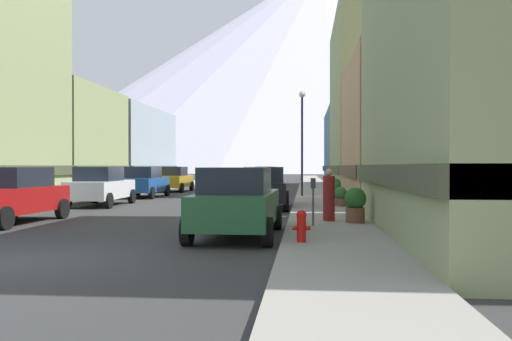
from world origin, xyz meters
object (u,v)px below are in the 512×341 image
object	(u,v)px
fire_hydrant_near	(301,225)
car_left_2	(144,182)
potted_plant_2	(355,204)
streetlamp_right	(302,127)
potted_plant_0	(341,196)
pedestrian_0	(329,197)
car_driving_0	(268,175)
car_right_1	(265,187)
car_driving_1	(265,176)
car_right_0	(237,202)
car_left_1	(101,186)
car_left_0	(10,195)
potted_plant_1	(334,186)
parking_meter_near	(313,195)
car_left_3	(174,179)

from	to	relation	value
fire_hydrant_near	car_left_2	bearing A→B (deg)	116.79
potted_plant_2	streetlamp_right	distance (m)	14.34
potted_plant_0	pedestrian_0	bearing A→B (deg)	-97.18
car_left_2	car_driving_0	size ratio (longest dim) A/B	1.00
car_right_1	car_driving_1	distance (m)	28.99
potted_plant_2	fire_hydrant_near	bearing A→B (deg)	-110.39
car_right_0	potted_plant_0	bearing A→B (deg)	70.01
car_right_1	car_driving_1	world-z (taller)	same
car_left_1	car_driving_1	world-z (taller)	same
potted_plant_2	pedestrian_0	bearing A→B (deg)	149.38
car_left_0	potted_plant_0	world-z (taller)	car_left_0
potted_plant_1	pedestrian_0	bearing A→B (deg)	-93.90
car_left_0	car_left_2	bearing A→B (deg)	90.01
potted_plant_2	streetlamp_right	xyz separation A→B (m)	(-1.65, 13.86, 3.29)
car_left_1	car_right_0	xyz separation A→B (m)	(7.60, -10.04, 0.00)
car_left_2	parking_meter_near	xyz separation A→B (m)	(9.55, -15.14, 0.11)
car_left_2	potted_plant_0	xyz separation A→B (m)	(10.80, -7.75, -0.33)
car_left_0	car_left_2	world-z (taller)	same
car_right_0	potted_plant_2	distance (m)	4.01
car_left_3	potted_plant_2	distance (m)	23.72
car_left_3	pedestrian_0	distance (m)	22.99
pedestrian_0	car_left_1	bearing A→B (deg)	144.39
streetlamp_right	fire_hydrant_near	bearing A→B (deg)	-89.68
car_driving_1	potted_plant_0	size ratio (longest dim) A/B	5.46
car_left_3	car_left_0	bearing A→B (deg)	-89.99
potted_plant_0	car_right_1	bearing A→B (deg)	172.57
pedestrian_0	potted_plant_2	bearing A→B (deg)	-30.62
car_right_1	potted_plant_1	world-z (taller)	car_right_1
car_left_2	car_driving_1	xyz separation A→B (m)	(5.40, 21.58, 0.00)
car_left_1	car_right_1	distance (m)	7.65
potted_plant_1	pedestrian_0	distance (m)	11.04
car_left_2	fire_hydrant_near	world-z (taller)	car_left_2
car_driving_1	potted_plant_1	size ratio (longest dim) A/B	4.13
car_left_3	potted_plant_2	xyz separation A→B (m)	(10.80, -21.12, -0.21)
potted_plant_0	streetlamp_right	world-z (taller)	streetlamp_right
car_left_0	car_right_0	bearing A→B (deg)	-18.79
car_driving_0	pedestrian_0	world-z (taller)	car_driving_0
parking_meter_near	streetlamp_right	xyz separation A→B (m)	(-0.40, 14.85, 2.97)
car_left_2	potted_plant_1	size ratio (longest dim) A/B	4.14
car_driving_0	fire_hydrant_near	distance (m)	43.64
car_driving_1	pedestrian_0	xyz separation A→B (m)	(4.65, -35.28, -0.02)
car_right_1	streetlamp_right	world-z (taller)	streetlamp_right
car_left_3	car_driving_1	size ratio (longest dim) A/B	1.00
car_right_1	car_left_1	bearing A→B (deg)	173.81
car_left_3	parking_meter_near	bearing A→B (deg)	-66.64
car_driving_1	parking_meter_near	size ratio (longest dim) A/B	3.31
parking_meter_near	potted_plant_2	size ratio (longest dim) A/B	1.29
fire_hydrant_near	potted_plant_1	world-z (taller)	potted_plant_1
car_right_1	car_driving_0	distance (m)	32.56
car_left_0	car_left_2	distance (m)	13.96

